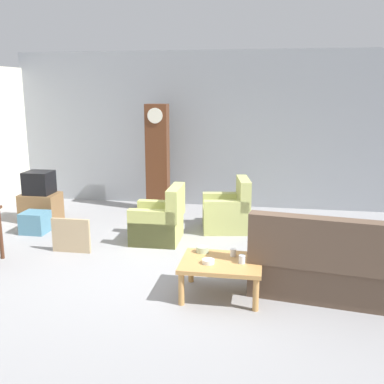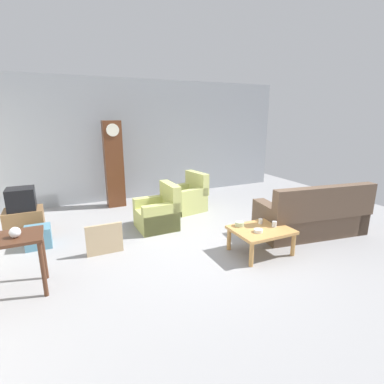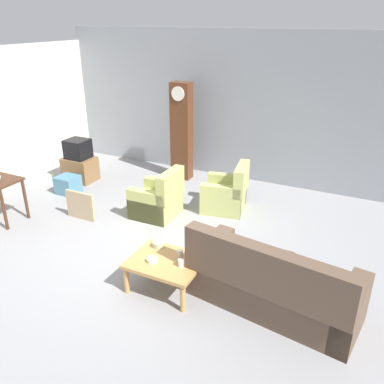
{
  "view_description": "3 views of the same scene",
  "coord_description": "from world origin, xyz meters",
  "views": [
    {
      "loc": [
        1.19,
        -5.76,
        2.43
      ],
      "look_at": [
        0.09,
        0.7,
        0.93
      ],
      "focal_mm": 41.97,
      "sensor_mm": 36.0,
      "label": 1
    },
    {
      "loc": [
        -2.31,
        -4.39,
        2.29
      ],
      "look_at": [
        0.05,
        0.61,
        0.81
      ],
      "focal_mm": 27.26,
      "sensor_mm": 36.0,
      "label": 2
    },
    {
      "loc": [
        2.97,
        -4.6,
        3.41
      ],
      "look_at": [
        0.28,
        0.86,
        0.71
      ],
      "focal_mm": 37.11,
      "sensor_mm": 36.0,
      "label": 3
    }
  ],
  "objects": [
    {
      "name": "couch_floral",
      "position": [
        2.09,
        -0.56,
        0.36
      ],
      "size": [
        2.21,
        1.18,
        1.04
      ],
      "color": "brown",
      "rests_on": "ground_plane"
    },
    {
      "name": "ground_plane",
      "position": [
        0.0,
        0.0,
        0.0
      ],
      "size": [
        10.4,
        10.4,
        0.0
      ],
      "primitive_type": "plane",
      "color": "gray"
    },
    {
      "name": "bowl_white_stacked",
      "position": [
        0.55,
        -0.86,
        0.46
      ],
      "size": [
        0.15,
        0.15,
        0.05
      ],
      "primitive_type": "cylinder",
      "color": "white",
      "rests_on": "coffee_table_wood"
    },
    {
      "name": "garage_door_wall",
      "position": [
        0.0,
        3.6,
        1.6
      ],
      "size": [
        8.4,
        0.16,
        3.2
      ],
      "primitive_type": "cube",
      "color": "gray",
      "rests_on": "ground_plane"
    },
    {
      "name": "bowl_shallow_green",
      "position": [
        0.42,
        -0.51,
        0.47
      ],
      "size": [
        0.16,
        0.16,
        0.07
      ],
      "primitive_type": "cylinder",
      "color": "#B2C69E",
      "rests_on": "coffee_table_wood"
    },
    {
      "name": "cup_white_porcelain",
      "position": [
        0.81,
        -0.58,
        0.48
      ],
      "size": [
        0.07,
        0.07,
        0.09
      ],
      "primitive_type": "cylinder",
      "color": "white",
      "rests_on": "coffee_table_wood"
    },
    {
      "name": "armchair_olive_far",
      "position": [
        0.53,
        1.86,
        0.31
      ],
      "size": [
        0.91,
        0.89,
        0.92
      ],
      "color": "tan",
      "rests_on": "ground_plane"
    },
    {
      "name": "tv_stand_cabinet",
      "position": [
        -2.98,
        1.8,
        0.26
      ],
      "size": [
        0.68,
        0.52,
        0.53
      ],
      "primitive_type": "cube",
      "color": "brown",
      "rests_on": "ground_plane"
    },
    {
      "name": "cup_blue_rimmed",
      "position": [
        0.93,
        -0.79,
        0.49
      ],
      "size": [
        0.08,
        0.08,
        0.1
      ],
      "primitive_type": "cylinder",
      "color": "silver",
      "rests_on": "coffee_table_wood"
    },
    {
      "name": "armchair_olive_near",
      "position": [
        -0.51,
        1.05,
        0.31
      ],
      "size": [
        0.8,
        0.77,
        0.92
      ],
      "color": "#B7BC66",
      "rests_on": "ground_plane"
    },
    {
      "name": "storage_box_blue",
      "position": [
        -2.74,
        1.12,
        0.18
      ],
      "size": [
        0.43,
        0.4,
        0.37
      ],
      "primitive_type": "cube",
      "color": "teal",
      "rests_on": "ground_plane"
    },
    {
      "name": "tv_crt",
      "position": [
        -2.98,
        1.8,
        0.74
      ],
      "size": [
        0.48,
        0.44,
        0.42
      ],
      "primitive_type": "cube",
      "color": "black",
      "rests_on": "tv_stand_cabinet"
    },
    {
      "name": "coffee_table_wood",
      "position": [
        0.69,
        -0.76,
        0.38
      ],
      "size": [
        0.96,
        0.76,
        0.44
      ],
      "color": "tan",
      "rests_on": "ground_plane"
    },
    {
      "name": "framed_picture_leaning",
      "position": [
        -1.71,
        0.32,
        0.26
      ],
      "size": [
        0.6,
        0.05,
        0.53
      ],
      "primitive_type": "cube",
      "color": "tan",
      "rests_on": "ground_plane"
    },
    {
      "name": "grandfather_clock",
      "position": [
        -1.0,
        2.96,
        1.08
      ],
      "size": [
        0.44,
        0.3,
        2.15
      ],
      "color": "#562D19",
      "rests_on": "ground_plane"
    }
  ]
}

